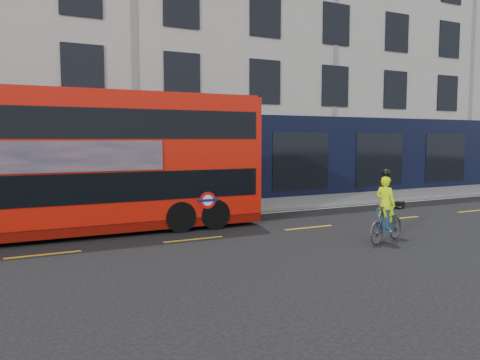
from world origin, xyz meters
TOP-DOWN VIEW (x-y plane):
  - ground at (0.00, 0.00)m, footprint 120.00×120.00m
  - pavement at (0.00, 6.50)m, footprint 60.00×3.00m
  - kerb at (0.00, 5.00)m, footprint 60.00×0.12m
  - building_terrace at (0.00, 12.94)m, footprint 50.00×10.07m
  - road_edge_line at (0.00, 4.70)m, footprint 58.00×0.10m
  - lane_dashes at (0.00, 1.50)m, footprint 58.00×0.12m
  - bus at (-2.45, 3.80)m, footprint 10.70×2.58m
  - cyclist at (4.69, -1.24)m, footprint 1.81×1.02m

SIDE VIEW (x-z plane):
  - ground at x=0.00m, z-range 0.00..0.00m
  - road_edge_line at x=0.00m, z-range 0.00..0.01m
  - lane_dashes at x=0.00m, z-range 0.00..0.01m
  - pavement at x=0.00m, z-range 0.00..0.12m
  - kerb at x=0.00m, z-range 0.00..0.13m
  - cyclist at x=4.69m, z-range -0.35..1.72m
  - bus at x=-2.45m, z-range 0.05..4.35m
  - building_terrace at x=0.00m, z-range -0.01..14.99m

